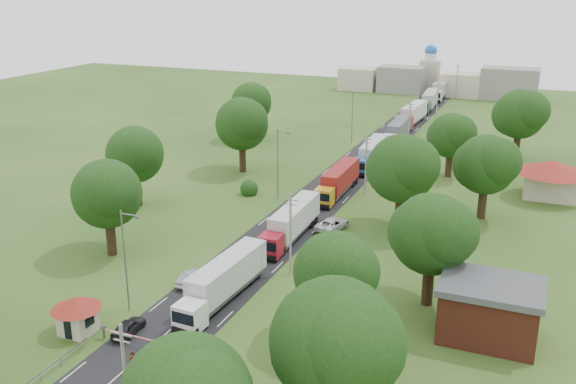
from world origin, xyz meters
The scene contains 45 objects.
ground centered at (0.00, 0.00, 0.00)m, with size 260.00×260.00×0.00m, color #284918.
road centered at (0.00, 20.00, 0.00)m, with size 8.00×200.00×0.04m, color black.
boom_barrier centered at (-1.36, -25.00, 0.89)m, with size 9.22×0.35×1.18m.
guard_booth centered at (-7.20, -25.00, 2.16)m, with size 4.40×4.40×3.45m.
info_sign centered at (5.20, 35.00, 3.00)m, with size 0.12×3.10×4.10m.
pole_0 centered at (5.50, -35.00, 4.68)m, with size 1.60×0.24×9.00m.
pole_1 centered at (5.50, -7.00, 4.68)m, with size 1.60×0.24×9.00m.
pole_2 centered at (5.50, 21.00, 4.68)m, with size 1.60×0.24×9.00m.
pole_3 centered at (5.50, 49.00, 4.68)m, with size 1.60×0.24×9.00m.
pole_4 centered at (5.50, 77.00, 4.68)m, with size 1.60×0.24×9.00m.
pole_5 centered at (5.50, 105.00, 4.68)m, with size 1.60×0.24×9.00m.
lamp_0 centered at (-5.35, -20.00, 5.55)m, with size 2.03×0.22×10.00m.
lamp_1 centered at (-5.35, 15.00, 5.55)m, with size 2.03×0.22×10.00m.
lamp_2 centered at (-5.35, 50.00, 5.55)m, with size 2.03×0.22×10.00m.
tree_1 centered at (17.99, -29.83, 7.85)m, with size 9.60×9.60×12.05m.
tree_2 centered at (13.99, -17.86, 6.60)m, with size 8.00×8.00×10.10m.
tree_3 centered at (19.99, -7.84, 7.22)m, with size 8.80×8.80×11.07m.
tree_4 centered at (12.99, 10.17, 7.85)m, with size 9.60×9.60×12.05m.
tree_5 centered at (21.99, 18.16, 7.22)m, with size 8.80×8.80×11.07m.
tree_6 centered at (14.99, 35.14, 6.60)m, with size 8.00×8.00×10.10m.
tree_7 centered at (23.99, 50.17, 7.85)m, with size 9.60×9.60×12.05m.
tree_10 centered at (-15.01, -9.84, 7.22)m, with size 8.80×8.80×11.07m.
tree_11 centered at (-22.01, 5.16, 7.22)m, with size 8.80×8.80×11.07m.
tree_12 centered at (-16.01, 25.17, 7.85)m, with size 9.60×9.60×12.05m.
tree_13 centered at (-24.01, 45.16, 7.22)m, with size 8.80×8.80×11.07m.
house_brick centered at (26.00, -12.00, 2.65)m, with size 8.60×6.60×5.20m.
house_cream centered at (30.00, 30.00, 3.64)m, with size 10.08×10.08×5.80m.
distant_town centered at (0.68, 110.00, 3.49)m, with size 52.00×8.00×8.00m.
church centered at (-4.00, 118.00, 5.39)m, with size 5.00×5.00×12.30m.
truck_0 centered at (1.77, -14.91, 2.11)m, with size 3.04×14.36×3.97m.
truck_1 centered at (1.93, 2.07, 2.09)m, with size 2.71×14.25×3.94m.
truck_2 centered at (1.84, 19.98, 2.07)m, with size 2.67×14.11×3.91m.
truck_3 centered at (2.23, 36.24, 2.12)m, with size 3.11×14.44×3.99m.
truck_4 centered at (2.28, 54.19, 2.08)m, with size 2.77×14.18×3.92m.
truck_5 centered at (1.73, 70.40, 2.22)m, with size 3.22×15.15×4.19m.
truck_6 centered at (1.76, 88.40, 2.17)m, with size 3.28×14.80×4.09m.
truck_7 centered at (1.71, 104.65, 2.30)m, with size 3.10×15.66×4.33m.
truck_8 centered at (1.99, 121.97, 2.09)m, with size 3.03×14.28×3.95m.
car_lane_front centered at (-3.00, -23.50, 0.66)m, with size 1.57×3.90×1.33m, color black.
car_lane_mid centered at (-3.00, -13.00, 0.67)m, with size 1.41×4.06×1.34m, color gray.
car_lane_rear centered at (-1.00, -9.63, 0.73)m, with size 2.04×5.02×1.46m, color black.
car_verge_near centered at (5.50, 6.60, 0.74)m, with size 2.47×5.35×1.49m, color silver.
car_verge_far centered at (5.95, 29.76, 0.69)m, with size 1.63×4.05×1.38m, color slate.
pedestrian_near centered at (0.95, -28.33, 0.94)m, with size 0.68×0.45×1.88m, color gray.
pedestrian_booth centered at (-6.50, -25.57, 0.97)m, with size 0.94×0.73×1.93m, color gray.
Camera 1 is at (28.84, -63.68, 29.56)m, focal length 40.00 mm.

